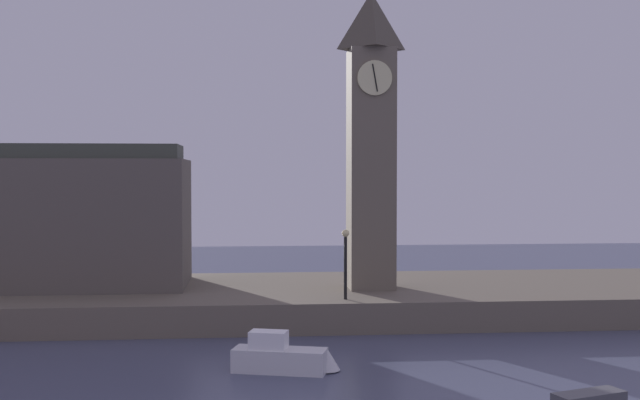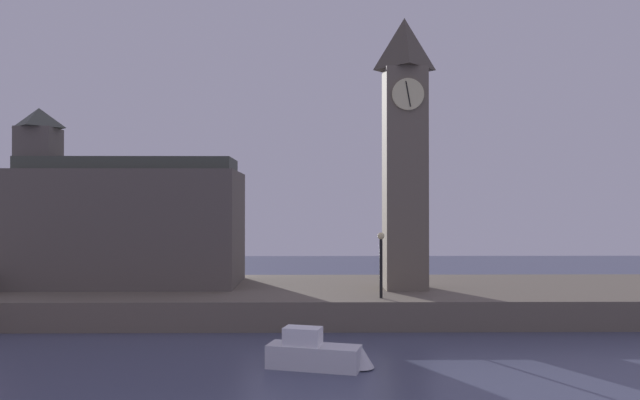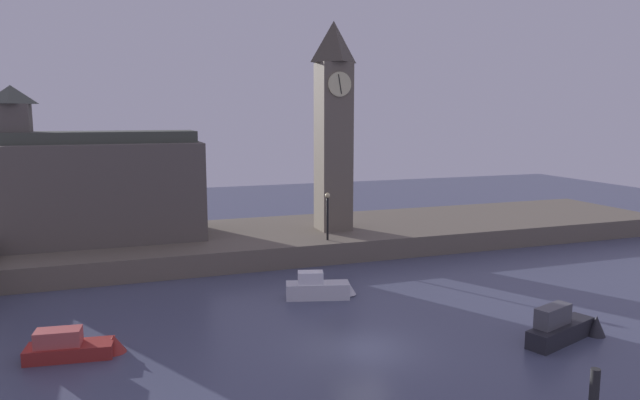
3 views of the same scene
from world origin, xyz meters
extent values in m
cube|color=#6B6051|center=(0.00, 20.00, 0.75)|extent=(70.00, 12.00, 1.50)
cube|color=#6B6051|center=(5.79, 18.91, 7.83)|extent=(2.36, 2.36, 12.66)
cylinder|color=beige|center=(5.79, 17.67, 12.53)|extent=(1.79, 0.12, 1.79)
cube|color=black|center=(5.79, 17.60, 12.53)|extent=(0.31, 0.04, 1.42)
pyramid|color=#4A4339|center=(5.79, 18.91, 15.68)|extent=(2.60, 2.60, 3.04)
cube|color=#5B544C|center=(-10.70, 21.02, 4.94)|extent=(13.30, 6.44, 6.87)
cube|color=#5B544C|center=(-16.27, 21.02, 6.27)|extent=(2.17, 2.17, 9.54)
pyramid|color=#474C42|center=(-16.27, 21.02, 11.65)|extent=(2.39, 2.39, 1.22)
cube|color=#42473D|center=(-10.70, 21.02, 8.77)|extent=(12.64, 3.86, 0.80)
cylinder|color=black|center=(4.00, 15.34, 3.02)|extent=(0.16, 0.16, 3.03)
sphere|color=#F2E099|center=(4.00, 15.34, 4.71)|extent=(0.36, 0.36, 0.36)
cube|color=silver|center=(0.51, 7.50, 0.45)|extent=(3.77, 2.11, 0.90)
cube|color=white|center=(0.08, 7.50, 1.24)|extent=(1.59, 1.19, 0.69)
cone|color=silver|center=(2.30, 7.50, 0.49)|extent=(1.33, 1.33, 0.89)
camera|label=1|loc=(-0.61, -22.41, 7.60)|focal=44.15mm
camera|label=2|loc=(0.47, -15.49, 6.22)|focal=33.48mm
camera|label=3|loc=(-10.05, -22.60, 10.38)|focal=32.66mm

